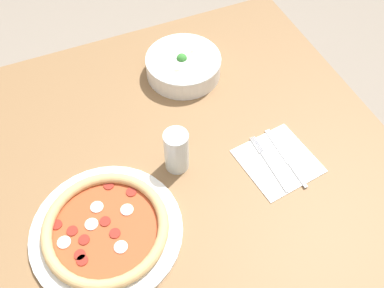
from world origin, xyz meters
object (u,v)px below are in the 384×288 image
at_px(pizza, 106,229).
at_px(knife, 287,160).
at_px(bowl, 183,65).
at_px(fork, 269,164).
at_px(glass, 176,151).

height_order(pizza, knife, pizza).
bearing_deg(bowl, pizza, -131.39).
xyz_separation_m(fork, knife, (0.05, -0.01, -0.00)).
bearing_deg(bowl, fork, -79.33).
height_order(fork, knife, same).
relative_size(pizza, bowl, 1.57).
bearing_deg(bowl, glass, -115.34).
bearing_deg(fork, knife, -97.89).
distance_m(pizza, glass, 0.25).
xyz_separation_m(bowl, glass, (-0.15, -0.31, 0.03)).
xyz_separation_m(fork, glass, (-0.22, 0.10, 0.06)).
bearing_deg(glass, pizza, -153.40).
bearing_deg(fork, glass, 66.13).
height_order(pizza, fork, pizza).
height_order(pizza, glass, glass).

